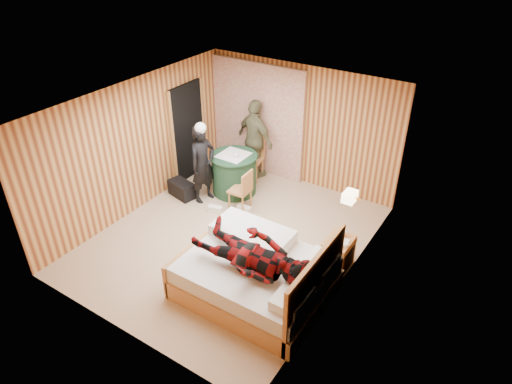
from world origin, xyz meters
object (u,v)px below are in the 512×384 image
Objects in this scene: man_at_table at (255,140)px; man_on_bed at (251,248)px; chair_near at (243,188)px; woman_standing at (203,164)px; duffel_bag at (182,189)px; round_table at (234,173)px; nightstand at (338,253)px; bed at (258,275)px; chair_far at (253,154)px; wall_lamp at (350,197)px.

man_on_bed is (2.02, -3.23, 0.15)m from man_at_table.
woman_standing is (-0.85, -0.12, 0.31)m from chair_near.
duffel_bag is (-1.31, -0.28, -0.32)m from chair_near.
chair_near is 0.91m from woman_standing.
round_table is 1.10m from duffel_bag.
chair_near is (-2.22, 0.57, 0.20)m from nightstand.
bed is at bearing 140.19° from man_at_table.
nightstand is at bearing -42.52° from chair_far.
woman_standing reaches higher than nightstand.
man_on_bed is at bearing -67.39° from chair_far.
nightstand is (0.76, 1.19, -0.06)m from bed.
nightstand is 0.58× the size of round_table.
chair_far is at bearing -3.02° from woman_standing.
man_at_table is (0.33, 1.36, 0.08)m from woman_standing.
chair_near is at bearing 126.95° from man_on_bed.
round_table reaches higher than chair_near.
woman_standing reaches higher than chair_far.
man_at_table is 3.81m from man_on_bed.
bed reaches higher than round_table.
bed is at bearing -15.55° from duffel_bag.
nightstand is 0.67× the size of chair_near.
duffel_bag is 0.79m from woman_standing.
round_table is at bearing 55.14° from duffel_bag.
bed is 1.21× the size of man_on_bed.
woman_standing is 1.40m from man_at_table.
wall_lamp is 2.45m from chair_near.
woman_standing is at bearing 93.05° from man_at_table.
man_at_table is (-0.53, 1.24, 0.38)m from chair_near.
bed is 1.41m from nightstand.
wall_lamp is 0.12× the size of bed.
duffel_bag is at bearing -80.61° from chair_near.
nightstand reaches higher than duffel_bag.
woman_standing is (-3.08, 0.46, 0.51)m from nightstand.
wall_lamp is 3.34m from chair_far.
duffel_bag is 1.85m from man_at_table.
round_table is 0.76m from chair_far.
wall_lamp reaches higher than bed.
chair_near reaches higher than duffel_bag.
nightstand is 0.31× the size of man_on_bed.
wall_lamp is 3.18m from woman_standing.
woman_standing reaches higher than duffel_bag.
chair_near is at bearing 165.61° from nightstand.
man_on_bed is at bearing -82.45° from bed.
wall_lamp is 0.27× the size of round_table.
man_on_bed is at bearing -117.27° from nightstand.
duffel_bag is 0.33× the size of man_at_table.
man_on_bed is (-0.77, -1.53, -0.29)m from wall_lamp.
duffel_bag is at bearing 120.42° from woman_standing.
bed is at bearing 97.55° from man_on_bed.
duffel_bag is (-2.77, 1.48, -0.17)m from bed.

